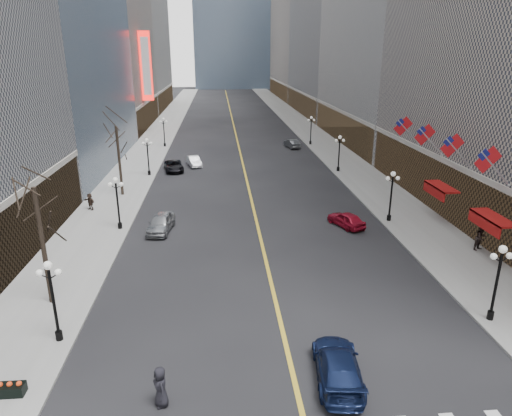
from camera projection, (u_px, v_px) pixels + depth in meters
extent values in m
cube|color=gray|center=(318.00, 140.00, 78.73)|extent=(6.00, 230.00, 0.15)
cube|color=gray|center=(154.00, 142.00, 76.55)|extent=(6.00, 230.00, 0.15)
cube|color=gold|center=(235.00, 132.00, 87.09)|extent=(0.25, 200.00, 0.02)
cube|color=#45382E|center=(469.00, 196.00, 39.60)|extent=(2.80, 41.00, 5.00)
cube|color=#45382E|center=(347.00, 127.00, 76.37)|extent=(2.80, 35.00, 5.00)
cube|color=gray|center=(358.00, 9.00, 106.16)|extent=(26.00, 40.00, 48.00)
cube|color=#45382E|center=(306.00, 103.00, 112.20)|extent=(2.80, 39.00, 5.00)
cube|color=#45382E|center=(282.00, 89.00, 152.74)|extent=(2.80, 45.00, 5.00)
cube|color=#45382E|center=(142.00, 114.00, 91.42)|extent=(2.80, 29.00, 5.00)
cube|color=#45382E|center=(161.00, 98.00, 123.47)|extent=(2.80, 37.00, 5.00)
cylinder|color=black|center=(490.00, 315.00, 25.66)|extent=(0.36, 0.36, 0.50)
cylinder|color=black|center=(496.00, 288.00, 25.09)|extent=(0.16, 0.16, 4.00)
sphere|color=white|center=(503.00, 249.00, 24.35)|extent=(0.44, 0.44, 0.44)
sphere|color=white|center=(494.00, 256.00, 24.44)|extent=(0.36, 0.36, 0.36)
sphere|color=white|center=(510.00, 256.00, 24.51)|extent=(0.36, 0.36, 0.36)
cylinder|color=black|center=(389.00, 218.00, 40.74)|extent=(0.36, 0.36, 0.50)
cylinder|color=black|center=(391.00, 199.00, 40.18)|extent=(0.16, 0.16, 4.00)
sphere|color=white|center=(393.00, 174.00, 39.43)|extent=(0.44, 0.44, 0.44)
sphere|color=white|center=(388.00, 178.00, 39.53)|extent=(0.36, 0.36, 0.36)
sphere|color=white|center=(398.00, 178.00, 39.60)|extent=(0.36, 0.36, 0.36)
cylinder|color=black|center=(338.00, 169.00, 57.72)|extent=(0.36, 0.36, 0.50)
cylinder|color=black|center=(339.00, 155.00, 57.15)|extent=(0.16, 0.16, 4.00)
sphere|color=white|center=(340.00, 137.00, 56.40)|extent=(0.44, 0.44, 0.44)
sphere|color=white|center=(336.00, 140.00, 56.50)|extent=(0.36, 0.36, 0.36)
sphere|color=white|center=(343.00, 140.00, 56.57)|extent=(0.36, 0.36, 0.36)
cylinder|color=black|center=(310.00, 142.00, 74.69)|extent=(0.36, 0.36, 0.50)
cylinder|color=black|center=(311.00, 132.00, 74.12)|extent=(0.16, 0.16, 4.00)
sphere|color=white|center=(311.00, 117.00, 73.37)|extent=(0.44, 0.44, 0.44)
sphere|color=white|center=(309.00, 120.00, 73.47)|extent=(0.36, 0.36, 0.36)
sphere|color=white|center=(314.00, 120.00, 73.54)|extent=(0.36, 0.36, 0.36)
cylinder|color=black|center=(59.00, 335.00, 23.82)|extent=(0.36, 0.36, 0.50)
cylinder|color=black|center=(54.00, 306.00, 23.25)|extent=(0.16, 0.16, 4.00)
sphere|color=white|center=(48.00, 265.00, 22.51)|extent=(0.44, 0.44, 0.44)
sphere|color=white|center=(39.00, 273.00, 22.60)|extent=(0.36, 0.36, 0.36)
sphere|color=white|center=(58.00, 272.00, 22.67)|extent=(0.36, 0.36, 0.36)
cylinder|color=black|center=(120.00, 226.00, 38.91)|extent=(0.36, 0.36, 0.50)
cylinder|color=black|center=(118.00, 206.00, 38.34)|extent=(0.16, 0.16, 4.00)
sphere|color=white|center=(115.00, 180.00, 37.59)|extent=(0.44, 0.44, 0.44)
sphere|color=white|center=(110.00, 185.00, 37.69)|extent=(0.36, 0.36, 0.36)
sphere|color=white|center=(121.00, 184.00, 37.76)|extent=(0.36, 0.36, 0.36)
cylinder|color=black|center=(149.00, 173.00, 55.88)|extent=(0.36, 0.36, 0.50)
cylinder|color=black|center=(148.00, 159.00, 55.31)|extent=(0.16, 0.16, 4.00)
sphere|color=white|center=(147.00, 140.00, 54.56)|extent=(0.44, 0.44, 0.44)
sphere|color=white|center=(143.00, 143.00, 54.66)|extent=(0.36, 0.36, 0.36)
sphere|color=white|center=(151.00, 143.00, 54.73)|extent=(0.36, 0.36, 0.36)
cylinder|color=black|center=(165.00, 145.00, 72.85)|extent=(0.36, 0.36, 0.50)
cylinder|color=black|center=(164.00, 134.00, 72.28)|extent=(0.16, 0.16, 4.00)
sphere|color=white|center=(163.00, 119.00, 71.53)|extent=(0.44, 0.44, 0.44)
sphere|color=white|center=(160.00, 122.00, 71.63)|extent=(0.36, 0.36, 0.36)
sphere|color=white|center=(166.00, 122.00, 71.70)|extent=(0.36, 0.36, 0.36)
cylinder|color=#B2B2B7|center=(495.00, 169.00, 31.44)|extent=(2.49, 0.12, 2.49)
cube|color=red|center=(488.00, 160.00, 31.18)|extent=(1.94, 0.04, 1.94)
cube|color=navy|center=(484.00, 155.00, 31.04)|extent=(0.88, 0.06, 0.88)
cylinder|color=#B2B2B7|center=(459.00, 154.00, 36.15)|extent=(2.49, 0.12, 2.49)
cube|color=red|center=(452.00, 146.00, 35.89)|extent=(1.94, 0.04, 1.94)
cube|color=navy|center=(449.00, 141.00, 35.75)|extent=(0.88, 0.06, 0.88)
cylinder|color=#B2B2B7|center=(431.00, 142.00, 40.87)|extent=(2.49, 0.12, 2.49)
cube|color=red|center=(425.00, 135.00, 40.60)|extent=(1.94, 0.04, 1.94)
cube|color=navy|center=(422.00, 131.00, 40.46)|extent=(0.88, 0.06, 0.88)
cylinder|color=#B2B2B7|center=(409.00, 133.00, 45.58)|extent=(2.49, 0.12, 2.49)
cube|color=red|center=(403.00, 126.00, 45.32)|extent=(1.94, 0.04, 1.94)
cube|color=navy|center=(400.00, 123.00, 45.18)|extent=(0.88, 0.06, 0.88)
cube|color=maroon|center=(494.00, 218.00, 32.65)|extent=(1.40, 4.00, 0.15)
cube|color=maroon|center=(484.00, 223.00, 32.72)|extent=(0.10, 4.00, 0.90)
cube|color=maroon|center=(442.00, 187.00, 40.19)|extent=(1.40, 4.00, 0.15)
cube|color=maroon|center=(434.00, 191.00, 40.27)|extent=(0.10, 4.00, 0.90)
cube|color=red|center=(146.00, 66.00, 81.97)|extent=(2.00, 0.50, 12.00)
cube|color=white|center=(146.00, 66.00, 81.97)|extent=(1.40, 0.55, 10.00)
cylinder|color=#2D231C|center=(43.00, 247.00, 26.37)|extent=(0.28, 0.28, 7.20)
cylinder|color=#2D231C|center=(119.00, 161.00, 47.12)|extent=(0.28, 0.28, 7.20)
cube|color=black|center=(1.00, 390.00, 19.96)|extent=(2.00, 0.60, 0.50)
imported|color=#96999C|center=(161.00, 223.00, 38.52)|extent=(2.37, 4.66, 1.52)
imported|color=silver|center=(194.00, 161.00, 60.71)|extent=(2.36, 4.19, 1.31)
imported|color=black|center=(174.00, 166.00, 58.16)|extent=(2.99, 5.07, 1.32)
imported|color=#111C41|center=(338.00, 366.00, 21.02)|extent=(2.59, 5.23, 1.46)
imported|color=maroon|center=(346.00, 219.00, 39.63)|extent=(3.01, 4.17, 1.32)
imported|color=#424649|center=(292.00, 144.00, 72.30)|extent=(2.29, 4.38, 1.38)
imported|color=black|center=(481.00, 238.00, 34.47)|extent=(1.09, 0.88, 1.97)
imported|color=black|center=(90.00, 201.00, 43.39)|extent=(1.44, 1.26, 1.61)
imported|color=black|center=(161.00, 387.00, 19.39)|extent=(0.80, 1.04, 1.89)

